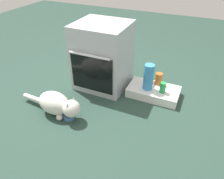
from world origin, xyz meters
TOP-DOWN VIEW (x-y plane):
  - ground at (0.00, 0.00)m, footprint 8.00×8.00m
  - oven at (-0.09, 0.36)m, footprint 0.59×0.59m
  - pantry_cabinet at (0.55, 0.37)m, footprint 0.57×0.33m
  - food_bowl at (-0.12, -0.37)m, footprint 0.11×0.11m
  - cat at (-0.25, -0.36)m, footprint 0.76×0.26m
  - water_bottle at (0.49, 0.33)m, footprint 0.11×0.11m
  - soda_can at (0.66, 0.33)m, footprint 0.07×0.07m
  - sauce_jar at (0.57, 0.47)m, footprint 0.08×0.08m

SIDE VIEW (x-z plane):
  - ground at x=0.00m, z-range 0.00..0.00m
  - food_bowl at x=-0.12m, z-range -0.01..0.06m
  - pantry_cabinet at x=0.55m, z-range 0.00..0.10m
  - cat at x=-0.25m, z-range 0.01..0.26m
  - soda_can at x=0.66m, z-range 0.10..0.22m
  - sauce_jar at x=0.57m, z-range 0.10..0.24m
  - water_bottle at x=0.49m, z-range 0.10..0.40m
  - oven at x=-0.09m, z-range 0.00..0.76m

